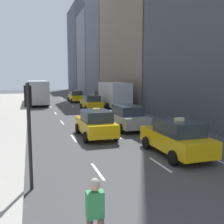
% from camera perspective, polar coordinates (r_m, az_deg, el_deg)
% --- Properties ---
extents(lane_markings, '(5.72, 56.00, 0.01)m').
position_cam_1_polar(lane_markings, '(25.69, -5.37, -0.87)').
color(lane_markings, white).
rests_on(lane_markings, ground).
extents(building_row_right, '(6.00, 83.39, 30.02)m').
position_cam_1_polar(building_row_right, '(42.79, 3.19, 19.17)').
color(building_row_right, '#A89E89').
rests_on(building_row_right, ground).
extents(taxi_lead, '(2.02, 4.40, 1.87)m').
position_cam_1_polar(taxi_lead, '(16.55, -3.59, -2.50)').
color(taxi_lead, yellow).
rests_on(taxi_lead, ground).
extents(taxi_second, '(2.02, 4.40, 1.87)m').
position_cam_1_polar(taxi_second, '(30.10, -4.52, 2.06)').
color(taxi_second, yellow).
rests_on(taxi_second, ground).
extents(taxi_third, '(2.02, 4.40, 1.87)m').
position_cam_1_polar(taxi_third, '(13.10, 13.82, -5.40)').
color(taxi_third, yellow).
rests_on(taxi_third, ground).
extents(taxi_fourth, '(2.02, 4.40, 1.87)m').
position_cam_1_polar(taxi_fourth, '(40.25, -7.84, 3.41)').
color(taxi_fourth, yellow).
rests_on(taxi_fourth, ground).
extents(sedan_black_near, '(2.02, 4.92, 1.75)m').
position_cam_1_polar(sedan_black_near, '(19.24, 3.10, -1.03)').
color(sedan_black_near, '#9EA0A5').
rests_on(sedan_black_near, ground).
extents(city_bus, '(2.80, 11.61, 3.25)m').
position_cam_1_polar(city_bus, '(39.00, -15.88, 4.39)').
color(city_bus, '#B7BCC1').
rests_on(city_bus, ground).
extents(box_truck, '(2.58, 8.40, 3.15)m').
position_cam_1_polar(box_truck, '(31.77, -0.03, 3.87)').
color(box_truck, '#262628').
rests_on(box_truck, ground).
extents(skateboarder, '(0.36, 0.80, 1.75)m').
position_cam_1_polar(skateboarder, '(5.82, -3.71, -21.36)').
color(skateboarder, brown).
rests_on(skateboarder, ground).
extents(traffic_light_pole, '(0.24, 0.42, 3.60)m').
position_cam_1_polar(traffic_light_pole, '(9.09, -17.66, -1.41)').
color(traffic_light_pole, black).
rests_on(traffic_light_pole, ground).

